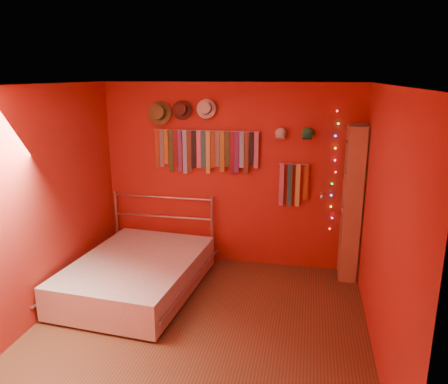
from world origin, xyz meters
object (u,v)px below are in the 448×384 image
Objects in this scene: tie_rack at (205,150)px; reading_lamp at (322,196)px; bed at (137,274)px; bookshelf at (356,203)px.

reading_lamp is at bearing -5.72° from tie_rack.
bookshelf is at bearing 23.82° from bed.
bookshelf is (1.99, -0.16, -0.60)m from tie_rack.
tie_rack is 0.70× the size of bed.
tie_rack is 5.07× the size of reading_lamp.
tie_rack is at bearing 175.54° from bookshelf.
tie_rack reaches higher than reading_lamp.
tie_rack is 1.85m from bed.
bookshelf is 2.87m from bed.
reading_lamp is 0.14× the size of bookshelf.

